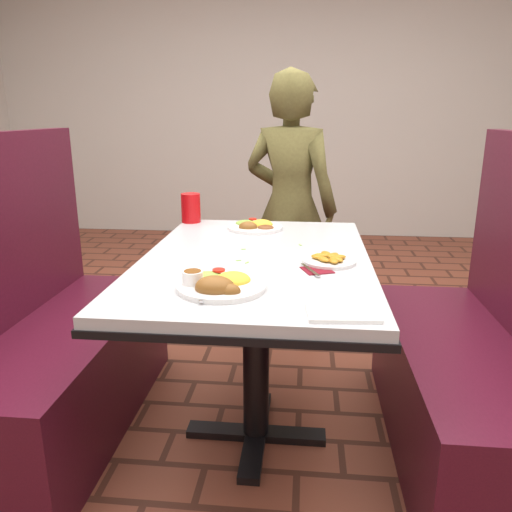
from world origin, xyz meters
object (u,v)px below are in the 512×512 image
object	(u,v)px
dining_table	(256,281)
far_dinner_plate	(255,224)
booth_bench_right	(473,373)
red_tumbler	(191,208)
booth_bench_left	(56,352)
diner_person	(290,208)
plantain_plate	(329,260)
near_dinner_plate	(219,280)

from	to	relation	value
dining_table	far_dinner_plate	xyz separation A→B (m)	(-0.05, 0.43, 0.12)
booth_bench_right	red_tumbler	size ratio (longest dim) A/B	8.96
dining_table	red_tumbler	xyz separation A→B (m)	(-0.36, 0.54, 0.16)
booth_bench_left	booth_bench_right	bearing A→B (deg)	0.00
dining_table	red_tumbler	distance (m)	0.67
booth_bench_left	dining_table	bearing A→B (deg)	0.00
booth_bench_right	diner_person	world-z (taller)	diner_person
far_dinner_plate	plantain_plate	size ratio (longest dim) A/B	1.33
dining_table	plantain_plate	distance (m)	0.28
dining_table	diner_person	size ratio (longest dim) A/B	0.83
booth_bench_right	booth_bench_left	bearing A→B (deg)	180.00
near_dinner_plate	far_dinner_plate	world-z (taller)	near_dinner_plate
dining_table	diner_person	xyz separation A→B (m)	(0.09, 1.04, 0.08)
diner_person	near_dinner_plate	xyz separation A→B (m)	(-0.16, -1.40, 0.05)
diner_person	plantain_plate	bearing A→B (deg)	118.67
plantain_plate	booth_bench_right	bearing A→B (deg)	6.14
near_dinner_plate	far_dinner_plate	size ratio (longest dim) A/B	1.09
booth_bench_right	far_dinner_plate	size ratio (longest dim) A/B	5.00
near_dinner_plate	booth_bench_right	bearing A→B (deg)	22.29
booth_bench_right	near_dinner_plate	distance (m)	1.04
diner_person	plantain_plate	xyz separation A→B (m)	(0.17, -1.10, 0.03)
dining_table	red_tumbler	bearing A→B (deg)	123.52
far_dinner_plate	plantain_plate	world-z (taller)	far_dinner_plate
dining_table	far_dinner_plate	distance (m)	0.45
dining_table	diner_person	distance (m)	1.05
diner_person	near_dinner_plate	size ratio (longest dim) A/B	5.62
red_tumbler	plantain_plate	bearing A→B (deg)	-44.30
far_dinner_plate	red_tumbler	world-z (taller)	red_tumbler
booth_bench_left	red_tumbler	bearing A→B (deg)	51.08
booth_bench_left	booth_bench_right	size ratio (longest dim) A/B	1.00
near_dinner_plate	dining_table	bearing A→B (deg)	78.82
diner_person	dining_table	bearing A→B (deg)	105.14
dining_table	diner_person	world-z (taller)	diner_person
booth_bench_left	diner_person	size ratio (longest dim) A/B	0.82
booth_bench_right	red_tumbler	xyz separation A→B (m)	(-1.16, 0.54, 0.49)
booth_bench_right	plantain_plate	distance (m)	0.70
diner_person	red_tumbler	distance (m)	0.67
diner_person	far_dinner_plate	size ratio (longest dim) A/B	6.10
dining_table	near_dinner_plate	bearing A→B (deg)	-101.18
booth_bench_left	near_dinner_plate	xyz separation A→B (m)	(0.73, -0.36, 0.45)
red_tumbler	dining_table	bearing A→B (deg)	-56.48
red_tumbler	diner_person	bearing A→B (deg)	48.16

